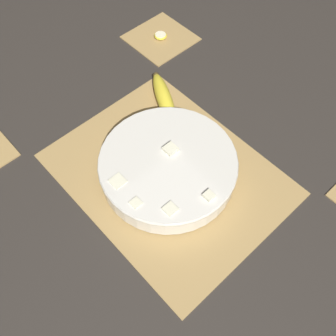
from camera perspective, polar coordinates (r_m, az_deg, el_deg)
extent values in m
plane|color=#2D2823|center=(0.89, 0.00, -0.96)|extent=(6.00, 6.00, 0.00)
cube|color=#A8844C|center=(0.89, 0.00, -0.86)|extent=(0.50, 0.39, 0.01)
cube|color=#3D2D19|center=(0.97, -7.21, 5.79)|extent=(0.01, 0.38, 0.00)
cube|color=#3D2D19|center=(0.93, -4.47, 3.30)|extent=(0.01, 0.38, 0.00)
cube|color=#3D2D19|center=(0.90, -1.54, 0.62)|extent=(0.01, 0.38, 0.00)
cube|color=#3D2D19|center=(0.87, 1.59, -2.26)|extent=(0.01, 0.38, 0.00)
cube|color=#3D2D19|center=(0.85, 4.93, -5.29)|extent=(0.01, 0.38, 0.00)
cube|color=#3D2D19|center=(0.83, 8.46, -8.46)|extent=(0.01, 0.38, 0.00)
cube|color=#A8844C|center=(1.21, -1.08, 18.38)|extent=(0.17, 0.17, 0.01)
cube|color=#3D2D19|center=(1.23, -2.49, 19.35)|extent=(0.00, 0.17, 0.00)
cube|color=#3D2D19|center=(1.20, -1.08, 18.45)|extent=(0.00, 0.17, 0.00)
cube|color=#3D2D19|center=(1.18, 0.37, 17.51)|extent=(0.00, 0.17, 0.00)
cylinder|color=silver|center=(0.86, 0.00, 0.19)|extent=(0.30, 0.30, 0.05)
torus|color=silver|center=(0.85, 0.00, 0.93)|extent=(0.30, 0.30, 0.01)
cylinder|color=#F4EABC|center=(0.89, -6.34, 0.64)|extent=(0.03, 0.03, 0.01)
cylinder|color=#F4EABC|center=(0.85, 7.66, -1.18)|extent=(0.03, 0.03, 0.01)
cylinder|color=#F4EABC|center=(0.82, 2.20, -6.49)|extent=(0.03, 0.03, 0.01)
cylinder|color=#F4EABC|center=(0.85, -4.54, 0.07)|extent=(0.03, 0.03, 0.01)
cylinder|color=#F4EABC|center=(0.91, -3.49, 4.76)|extent=(0.03, 0.03, 0.01)
cylinder|color=#F4EABC|center=(0.85, 1.96, -0.55)|extent=(0.02, 0.02, 0.01)
cylinder|color=#F4EABC|center=(0.87, 6.98, 2.64)|extent=(0.03, 0.03, 0.01)
cylinder|color=#F4EABC|center=(0.86, 1.89, 0.84)|extent=(0.02, 0.02, 0.01)
cube|color=beige|center=(0.93, 3.02, 4.28)|extent=(0.03, 0.03, 0.03)
cube|color=beige|center=(0.79, 0.33, -6.30)|extent=(0.03, 0.03, 0.03)
cube|color=beige|center=(0.92, -1.52, 6.18)|extent=(0.02, 0.02, 0.02)
cube|color=beige|center=(0.83, -7.21, -2.35)|extent=(0.03, 0.03, 0.03)
cube|color=beige|center=(0.80, -4.66, -5.33)|extent=(0.02, 0.02, 0.02)
cube|color=beige|center=(0.88, 7.61, 1.04)|extent=(0.02, 0.02, 0.02)
cube|color=beige|center=(0.86, 0.36, 2.46)|extent=(0.03, 0.03, 0.03)
cube|color=beige|center=(0.86, 5.16, -0.11)|extent=(0.02, 0.02, 0.02)
cube|color=beige|center=(0.86, -6.08, 1.30)|extent=(0.02, 0.02, 0.02)
cube|color=beige|center=(0.90, 3.63, 2.60)|extent=(0.02, 0.02, 0.02)
cube|color=beige|center=(0.85, 3.78, -2.22)|extent=(0.02, 0.02, 0.02)
cube|color=beige|center=(0.82, -2.39, -5.89)|extent=(0.03, 0.03, 0.03)
cube|color=beige|center=(0.80, 5.88, -4.24)|extent=(0.02, 0.02, 0.02)
cube|color=beige|center=(0.92, 0.04, 4.87)|extent=(0.03, 0.03, 0.03)
ellipsoid|color=orange|center=(0.90, -2.38, 4.15)|extent=(0.03, 0.01, 0.01)
ellipsoid|color=orange|center=(0.88, 1.66, 0.04)|extent=(0.03, 0.01, 0.01)
ellipsoid|color=orange|center=(0.88, 4.83, 3.52)|extent=(0.03, 0.01, 0.01)
ellipsoid|color=orange|center=(0.84, 0.37, -1.03)|extent=(0.03, 0.02, 0.01)
ellipsoid|color=red|center=(0.90, 1.78, 3.57)|extent=(0.04, 0.02, 0.02)
ellipsoid|color=yellow|center=(1.00, -0.55, 9.99)|extent=(0.18, 0.12, 0.04)
sphere|color=#473819|center=(1.06, -1.74, 13.27)|extent=(0.02, 0.02, 0.02)
cylinder|color=#F4EABC|center=(1.20, -1.09, 18.66)|extent=(0.03, 0.03, 0.01)
torus|color=yellow|center=(1.20, -1.09, 18.66)|extent=(0.04, 0.04, 0.01)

